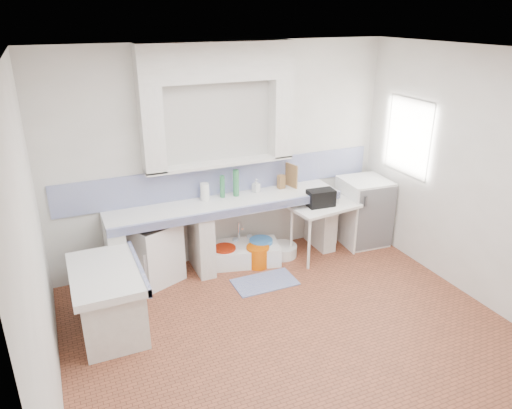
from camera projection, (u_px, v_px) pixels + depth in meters
name	position (u px, v px, depth m)	size (l,w,h in m)	color
floor	(295.00, 336.00, 4.95)	(4.50, 4.50, 0.00)	brown
ceiling	(306.00, 53.00, 3.89)	(4.50, 4.50, 0.00)	silver
wall_back	(224.00, 156.00, 6.11)	(4.50, 4.50, 0.00)	silver
wall_front	(468.00, 337.00, 2.72)	(4.50, 4.50, 0.00)	silver
wall_left	(35.00, 259.00, 3.58)	(4.50, 4.50, 0.00)	silver
wall_right	(480.00, 180.00, 5.26)	(4.50, 4.50, 0.00)	silver
alcove_mass	(218.00, 62.00, 5.53)	(1.90, 0.25, 0.45)	silver
window_frame	(419.00, 136.00, 6.27)	(0.35, 0.86, 1.06)	#351F10
lace_valance	(414.00, 108.00, 6.07)	(0.01, 0.84, 0.24)	white
counter_slab	(226.00, 204.00, 6.03)	(3.00, 0.60, 0.08)	white
counter_lip	(234.00, 212.00, 5.79)	(3.00, 0.04, 0.10)	navy
counter_pier_left	(117.00, 257.00, 5.67)	(0.20, 0.55, 0.82)	silver
counter_pier_mid	(201.00, 241.00, 6.06)	(0.20, 0.55, 0.82)	silver
counter_pier_right	(321.00, 219.00, 6.72)	(0.20, 0.55, 0.82)	silver
peninsula_top	(106.00, 274.00, 4.82)	(0.70, 1.10, 0.08)	white
peninsula_base	(110.00, 303.00, 4.96)	(0.60, 1.00, 0.62)	silver
peninsula_lip	(139.00, 267.00, 4.95)	(0.04, 1.10, 0.10)	navy
backsplash	(225.00, 178.00, 6.21)	(4.27, 0.03, 0.40)	navy
stove	(155.00, 252.00, 5.86)	(0.54, 0.52, 0.76)	white
sink	(244.00, 254.00, 6.38)	(0.92, 0.49, 0.22)	white
side_table	(324.00, 231.00, 6.45)	(0.89, 0.49, 0.04)	white
fridge	(363.00, 211.00, 6.81)	(0.61, 0.61, 0.95)	white
bucket_red	(225.00, 257.00, 6.26)	(0.29, 0.29, 0.27)	#A91F06
bucket_orange	(258.00, 256.00, 6.27)	(0.30, 0.30, 0.28)	#E25A02
bucket_blue	(261.00, 249.00, 6.43)	(0.31, 0.31, 0.29)	#347DCE
basin_white	(282.00, 250.00, 6.55)	(0.39, 0.39, 0.15)	white
water_bottle_a	(235.00, 248.00, 6.49)	(0.07, 0.07, 0.28)	silver
water_bottle_b	(250.00, 245.00, 6.56)	(0.08, 0.08, 0.28)	silver
black_bag	(321.00, 198.00, 6.25)	(0.35, 0.20, 0.22)	black
green_bottle_a	(222.00, 187.00, 6.09)	(0.06, 0.06, 0.29)	#2F7A47
green_bottle_b	(236.00, 183.00, 6.13)	(0.08, 0.08, 0.35)	#2F7A47
knife_block	(281.00, 182.00, 6.42)	(0.09, 0.07, 0.18)	olive
cutting_board	(291.00, 175.00, 6.45)	(0.02, 0.23, 0.32)	olive
paper_towel	(205.00, 192.00, 6.01)	(0.11, 0.11, 0.22)	white
soap_bottle	(256.00, 186.00, 6.28)	(0.08, 0.08, 0.18)	white
rug	(265.00, 282.00, 5.92)	(0.77, 0.44, 0.01)	navy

